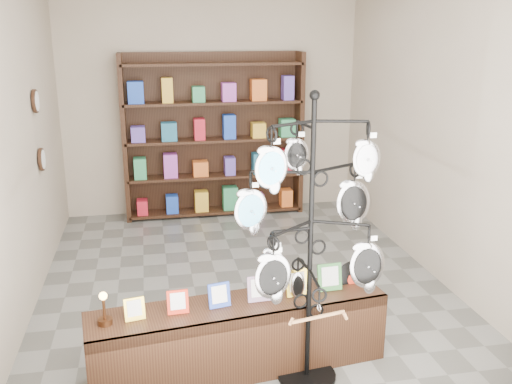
# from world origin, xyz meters

# --- Properties ---
(ground) EXTENTS (5.00, 5.00, 0.00)m
(ground) POSITION_xyz_m (0.00, 0.00, 0.00)
(ground) COLOR slate
(ground) RESTS_ON ground
(room_envelope) EXTENTS (5.00, 5.00, 5.00)m
(room_envelope) POSITION_xyz_m (0.00, 0.00, 1.85)
(room_envelope) COLOR #B7A994
(room_envelope) RESTS_ON ground
(display_tree) EXTENTS (1.09, 0.99, 2.13)m
(display_tree) POSITION_xyz_m (0.20, -1.70, 1.23)
(display_tree) COLOR black
(display_tree) RESTS_ON ground
(front_shelf) EXTENTS (2.28, 0.74, 0.79)m
(front_shelf) POSITION_xyz_m (-0.28, -1.49, 0.28)
(front_shelf) COLOR black
(front_shelf) RESTS_ON ground
(back_shelving) EXTENTS (2.42, 0.36, 2.20)m
(back_shelving) POSITION_xyz_m (0.00, 2.30, 1.03)
(back_shelving) COLOR black
(back_shelving) RESTS_ON ground
(wall_clocks) EXTENTS (0.03, 0.24, 0.84)m
(wall_clocks) POSITION_xyz_m (-1.97, 0.80, 1.50)
(wall_clocks) COLOR black
(wall_clocks) RESTS_ON ground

